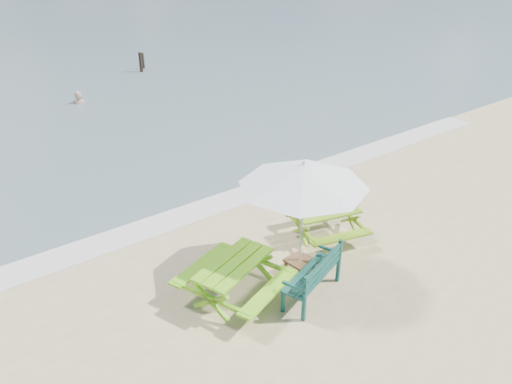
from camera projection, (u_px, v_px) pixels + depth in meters
foam_strip at (213, 205)px, 12.80m from camera, size 22.00×0.90×0.01m
picnic_table_left at (234, 281)px, 9.42m from camera, size 2.17×2.28×0.79m
picnic_table_right at (326, 224)px, 11.33m from camera, size 1.84×1.96×0.70m
park_bench at (312, 283)px, 9.50m from camera, size 1.58×0.96×0.92m
side_table at (299, 266)px, 10.20m from camera, size 0.54×0.54×0.32m
patio_umbrella at (304, 175)px, 9.25m from camera, size 2.72×2.72×2.45m
beer_bottle at (315, 211)px, 10.97m from camera, size 0.06×0.06×0.23m
swimmer at (80, 112)px, 20.73m from camera, size 0.75×0.61×1.77m
mooring_pilings at (142, 63)px, 25.32m from camera, size 0.55×0.75×1.17m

